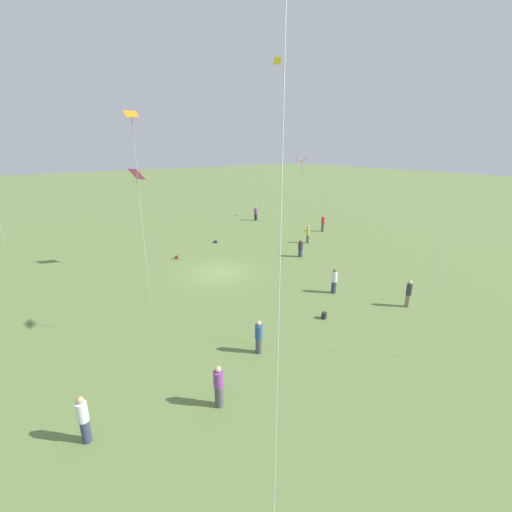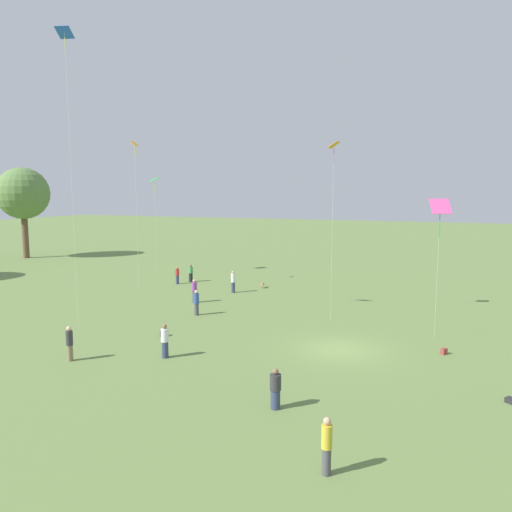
{
  "view_description": "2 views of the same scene",
  "coord_description": "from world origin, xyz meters",
  "px_view_note": "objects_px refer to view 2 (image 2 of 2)",
  "views": [
    {
      "loc": [
        12.54,
        22.38,
        9.74
      ],
      "look_at": [
        1.06,
        6.6,
        3.36
      ],
      "focal_mm": 24.0,
      "sensor_mm": 36.0,
      "label": 1
    },
    {
      "loc": [
        -25.64,
        -5.23,
        8.41
      ],
      "look_at": [
        -3.07,
        3.62,
        5.26
      ],
      "focal_mm": 35.0,
      "sensor_mm": 36.0,
      "label": 2
    }
  ],
  "objects_px": {
    "person_7": "(275,389)",
    "person_4": "(194,291)",
    "person_6": "(70,343)",
    "picnic_bag_1": "(511,401)",
    "person_5": "(196,303)",
    "person_2": "(165,341)",
    "kite_3": "(334,156)",
    "picnic_bag_2": "(163,333)",
    "person_8": "(233,282)",
    "person_9": "(327,446)",
    "person_1": "(191,273)",
    "kite_8": "(65,51)",
    "picnic_bag_0": "(444,351)",
    "kite_1": "(154,183)",
    "dog_0": "(262,284)",
    "person_10": "(177,275)",
    "kite_0": "(135,154)",
    "kite_2": "(440,210)"
  },
  "relations": [
    {
      "from": "person_5",
      "to": "person_7",
      "type": "height_order",
      "value": "person_5"
    },
    {
      "from": "person_2",
      "to": "person_8",
      "type": "height_order",
      "value": "person_8"
    },
    {
      "from": "person_2",
      "to": "person_8",
      "type": "xyz_separation_m",
      "value": [
        16.31,
        3.47,
        0.06
      ]
    },
    {
      "from": "person_7",
      "to": "person_4",
      "type": "bearing_deg",
      "value": 12.97
    },
    {
      "from": "kite_1",
      "to": "picnic_bag_2",
      "type": "bearing_deg",
      "value": 25.59
    },
    {
      "from": "person_2",
      "to": "person_6",
      "type": "distance_m",
      "value": 4.69
    },
    {
      "from": "person_10",
      "to": "kite_2",
      "type": "height_order",
      "value": "kite_2"
    },
    {
      "from": "kite_3",
      "to": "picnic_bag_2",
      "type": "relative_size",
      "value": 30.34
    },
    {
      "from": "picnic_bag_1",
      "to": "person_7",
      "type": "bearing_deg",
      "value": 114.49
    },
    {
      "from": "person_8",
      "to": "picnic_bag_1",
      "type": "xyz_separation_m",
      "value": [
        -16.01,
        -19.3,
        -0.83
      ]
    },
    {
      "from": "person_1",
      "to": "picnic_bag_2",
      "type": "bearing_deg",
      "value": -9.69
    },
    {
      "from": "person_9",
      "to": "kite_0",
      "type": "relative_size",
      "value": 0.14
    },
    {
      "from": "kite_8",
      "to": "picnic_bag_2",
      "type": "distance_m",
      "value": 17.02
    },
    {
      "from": "person_10",
      "to": "kite_0",
      "type": "relative_size",
      "value": 0.13
    },
    {
      "from": "person_1",
      "to": "person_8",
      "type": "distance_m",
      "value": 6.54
    },
    {
      "from": "dog_0",
      "to": "person_1",
      "type": "bearing_deg",
      "value": 170.36
    },
    {
      "from": "kite_8",
      "to": "picnic_bag_0",
      "type": "bearing_deg",
      "value": -140.43
    },
    {
      "from": "picnic_bag_0",
      "to": "kite_8",
      "type": "bearing_deg",
      "value": 99.11
    },
    {
      "from": "person_8",
      "to": "picnic_bag_1",
      "type": "relative_size",
      "value": 3.74
    },
    {
      "from": "person_4",
      "to": "picnic_bag_1",
      "type": "relative_size",
      "value": 3.64
    },
    {
      "from": "person_4",
      "to": "person_5",
      "type": "bearing_deg",
      "value": 104.79
    },
    {
      "from": "person_8",
      "to": "kite_1",
      "type": "height_order",
      "value": "kite_1"
    },
    {
      "from": "person_2",
      "to": "picnic_bag_2",
      "type": "bearing_deg",
      "value": -80.31
    },
    {
      "from": "person_1",
      "to": "kite_1",
      "type": "xyz_separation_m",
      "value": [
        2.27,
        5.18,
        8.42
      ]
    },
    {
      "from": "person_6",
      "to": "picnic_bag_1",
      "type": "relative_size",
      "value": 3.59
    },
    {
      "from": "person_2",
      "to": "kite_0",
      "type": "xyz_separation_m",
      "value": [
        14.94,
        11.87,
        10.65
      ]
    },
    {
      "from": "person_7",
      "to": "person_8",
      "type": "height_order",
      "value": "person_8"
    },
    {
      "from": "person_2",
      "to": "person_7",
      "type": "xyz_separation_m",
      "value": [
        -3.63,
        -7.2,
        -0.07
      ]
    },
    {
      "from": "person_1",
      "to": "person_5",
      "type": "relative_size",
      "value": 0.94
    },
    {
      "from": "kite_3",
      "to": "picnic_bag_2",
      "type": "distance_m",
      "value": 15.25
    },
    {
      "from": "person_1",
      "to": "kite_3",
      "type": "xyz_separation_m",
      "value": [
        -8.77,
        -15.31,
        9.82
      ]
    },
    {
      "from": "person_1",
      "to": "person_4",
      "type": "height_order",
      "value": "person_4"
    },
    {
      "from": "person_9",
      "to": "dog_0",
      "type": "height_order",
      "value": "person_9"
    },
    {
      "from": "kite_2",
      "to": "person_4",
      "type": "bearing_deg",
      "value": -165.82
    },
    {
      "from": "person_2",
      "to": "picnic_bag_1",
      "type": "relative_size",
      "value": 3.53
    },
    {
      "from": "kite_3",
      "to": "kite_2",
      "type": "bearing_deg",
      "value": 123.58
    },
    {
      "from": "person_5",
      "to": "kite_2",
      "type": "relative_size",
      "value": 0.22
    },
    {
      "from": "person_10",
      "to": "dog_0",
      "type": "relative_size",
      "value": 2.2
    },
    {
      "from": "person_9",
      "to": "picnic_bag_1",
      "type": "xyz_separation_m",
      "value": [
        7.68,
        -5.7,
        -0.81
      ]
    },
    {
      "from": "dog_0",
      "to": "person_10",
      "type": "bearing_deg",
      "value": -179.44
    },
    {
      "from": "kite_1",
      "to": "person_2",
      "type": "bearing_deg",
      "value": 25.64
    },
    {
      "from": "person_2",
      "to": "picnic_bag_2",
      "type": "relative_size",
      "value": 4.59
    },
    {
      "from": "person_7",
      "to": "picnic_bag_0",
      "type": "relative_size",
      "value": 4.4
    },
    {
      "from": "kite_8",
      "to": "picnic_bag_1",
      "type": "relative_size",
      "value": 35.6
    },
    {
      "from": "person_7",
      "to": "person_5",
      "type": "bearing_deg",
      "value": 14.79
    },
    {
      "from": "person_8",
      "to": "kite_2",
      "type": "xyz_separation_m",
      "value": [
        -7.64,
        -16.13,
        6.47
      ]
    },
    {
      "from": "person_8",
      "to": "person_9",
      "type": "distance_m",
      "value": 27.32
    },
    {
      "from": "person_4",
      "to": "picnic_bag_1",
      "type": "distance_m",
      "value": 23.51
    },
    {
      "from": "person_5",
      "to": "person_7",
      "type": "distance_m",
      "value": 15.58
    },
    {
      "from": "person_10",
      "to": "dog_0",
      "type": "distance_m",
      "value": 7.99
    }
  ]
}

